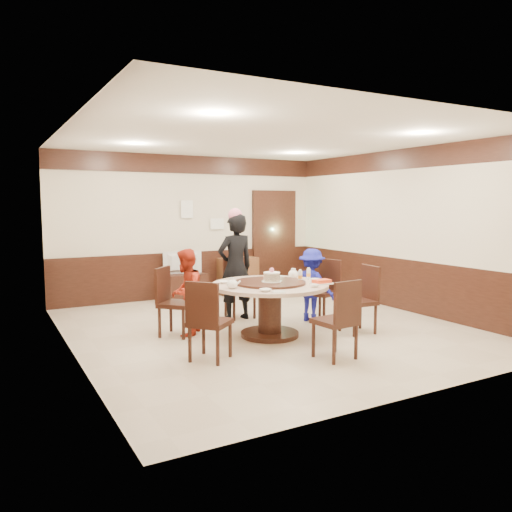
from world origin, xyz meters
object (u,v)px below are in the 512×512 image
person_blue (312,285)px  television (183,263)px  side_cabinet (238,276)px  birthday_cake (272,277)px  thermos (239,248)px  shrimp_platter (322,282)px  person_standing (235,267)px  person_red (186,292)px  banquet_table (270,299)px  tv_stand (184,287)px

person_blue → television: 2.92m
side_cabinet → birthday_cake: bearing=-108.8°
person_blue → side_cabinet: 2.73m
thermos → shrimp_platter: bearing=-98.3°
side_cabinet → person_standing: bearing=-117.7°
person_standing → person_red: 1.18m
television → thermos: 1.25m
television → side_cabinet: television is taller
person_standing → thermos: 2.33m
side_cabinet → television: bearing=-178.6°
banquet_table → person_standing: bearing=88.4°
television → side_cabinet: size_ratio=0.95×
side_cabinet → thermos: bearing=0.0°
television → side_cabinet: bearing=-172.1°
shrimp_platter → television: bearing=101.2°
person_blue → side_cabinet: bearing=-30.0°
person_standing → birthday_cake: person_standing is taller
person_standing → side_cabinet: size_ratio=2.13×
person_red → thermos: bearing=176.6°
person_standing → side_cabinet: 2.36m
person_red → birthday_cake: person_red is taller
person_red → side_cabinet: bearing=177.0°
birthday_cake → tv_stand: bearing=91.9°
person_red → television: person_red is taller
tv_stand → person_standing: bearing=-86.5°
television → side_cabinet: 1.25m
banquet_table → tv_stand: banquet_table is taller
person_red → thermos: person_red is taller
person_blue → tv_stand: person_blue is taller
shrimp_platter → thermos: (0.52, 3.57, 0.16)m
shrimp_platter → television: television is taller
banquet_table → shrimp_platter: (0.61, -0.39, 0.24)m
banquet_table → person_blue: size_ratio=1.42×
banquet_table → person_red: person_red is taller
banquet_table → television: 3.16m
person_blue → thermos: size_ratio=3.04×
tv_stand → side_cabinet: bearing=1.4°
person_blue → birthday_cake: bearing=86.9°
person_blue → tv_stand: size_ratio=1.36×
person_standing → person_blue: (1.01, -0.67, -0.27)m
person_red → person_blue: person_red is taller
birthday_cake → television: bearing=91.9°
shrimp_platter → person_red: bearing=147.7°
side_cabinet → banquet_table: bearing=-109.2°
person_red → thermos: 3.35m
person_standing → person_red: person_standing is taller
television → person_red: bearing=76.6°
person_standing → birthday_cake: 1.17m
person_blue → thermos: 2.75m
banquet_table → tv_stand: 3.17m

